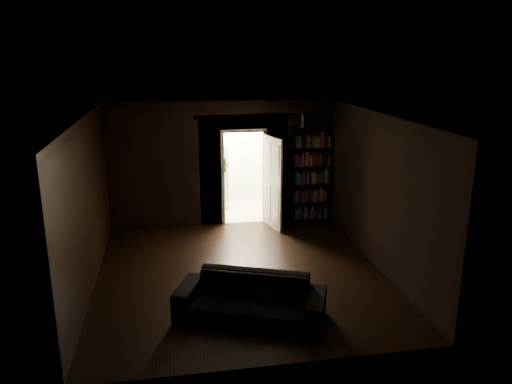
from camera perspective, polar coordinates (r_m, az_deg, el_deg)
ground at (r=9.02m, az=-1.81°, el=-9.30°), size 5.50×5.50×0.00m
room_walls at (r=9.48m, az=-2.90°, el=2.70°), size 5.02×5.61×2.84m
kitchen_alcove at (r=12.36m, az=-2.17°, el=3.55°), size 2.20×1.80×2.60m
sofa at (r=7.47m, az=-0.66°, el=-11.33°), size 2.38×1.69×0.84m
bookshelf at (r=11.47m, az=6.18°, el=1.94°), size 0.95×0.56×2.20m
refrigerator at (r=12.61m, az=-5.00°, el=1.95°), size 0.82×0.76×1.65m
door at (r=11.01m, az=1.92°, el=1.03°), size 0.25×0.84×2.05m
figurine at (r=11.15m, az=5.33°, el=8.17°), size 0.13×0.13×0.32m
bottles at (r=12.35m, az=-5.11°, el=6.19°), size 0.62×0.34×0.26m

